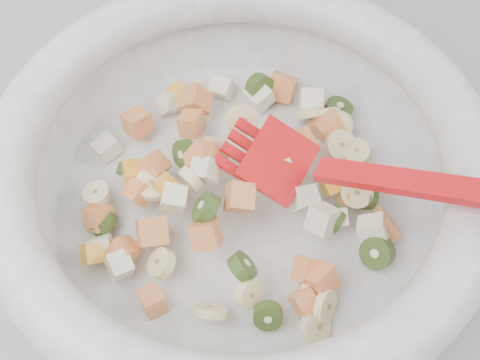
{
  "coord_description": "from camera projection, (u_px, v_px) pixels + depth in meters",
  "views": [
    {
      "loc": [
        0.13,
        1.17,
        1.36
      ],
      "look_at": [
        0.12,
        1.43,
        0.95
      ],
      "focal_mm": 45.0,
      "sensor_mm": 36.0,
      "label": 1
    }
  ],
  "objects": [
    {
      "name": "counter",
      "position": [
        159.0,
        344.0,
        0.92
      ],
      "size": [
        2.0,
        0.6,
        0.9
      ],
      "primitive_type": "cube",
      "color": "gray",
      "rests_on": "ground"
    },
    {
      "name": "mixing_bowl",
      "position": [
        241.0,
        172.0,
        0.48
      ],
      "size": [
        0.43,
        0.4,
        0.15
      ],
      "color": "white",
      "rests_on": "counter"
    }
  ]
}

